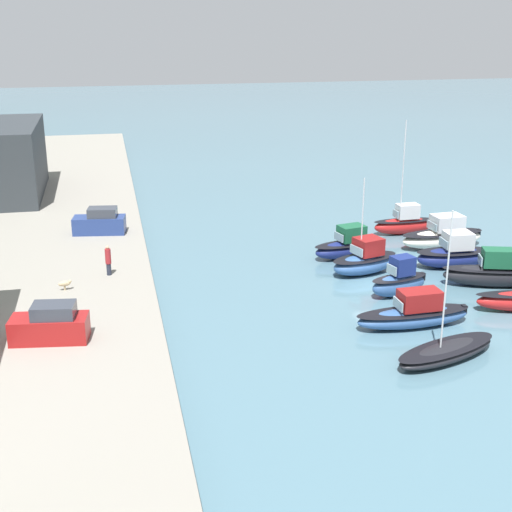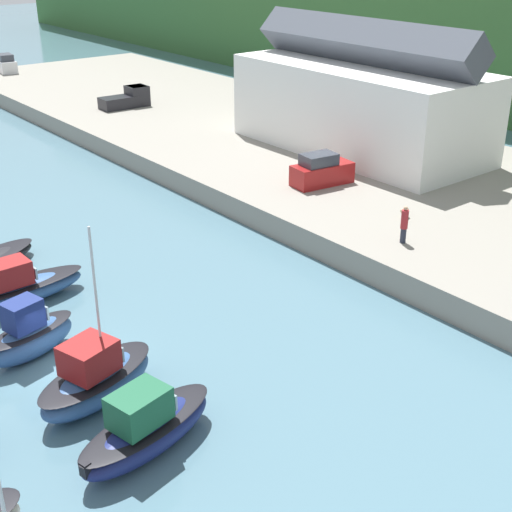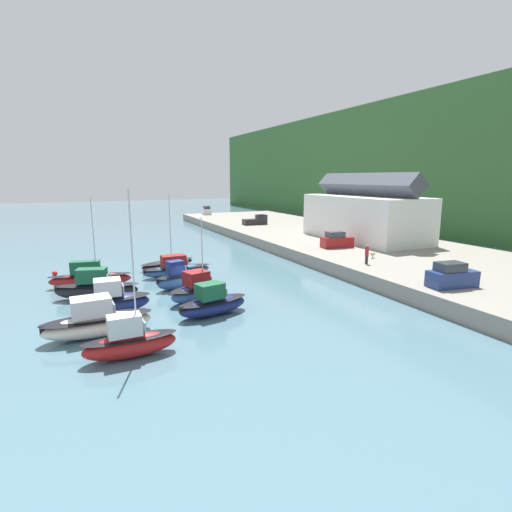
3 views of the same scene
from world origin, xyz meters
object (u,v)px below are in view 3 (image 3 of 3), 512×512
object	(u,v)px
moored_boat_4	(213,303)
moored_boat_9	(130,341)
parked_car_1	(206,211)
person_on_quay	(367,254)
mooring_buoy_0	(55,273)
dog_on_quay	(373,254)
moored_boat_2	(177,279)
pickup_truck_0	(257,220)
moored_boat_1	(176,269)
parked_car_0	(452,276)
moored_boat_3	(199,290)
moored_boat_7	(112,300)
moored_boat_8	(97,322)
parked_car_2	(337,241)
moored_boat_6	(96,288)
moored_boat_0	(168,264)
moored_boat_5	(90,277)

from	to	relation	value
moored_boat_4	moored_boat_9	world-z (taller)	moored_boat_9
parked_car_1	person_on_quay	distance (m)	64.03
mooring_buoy_0	dog_on_quay	bearing A→B (deg)	69.33
moored_boat_2	pickup_truck_0	distance (m)	42.20
moored_boat_1	dog_on_quay	size ratio (longest dim) A/B	8.62
parked_car_0	dog_on_quay	distance (m)	12.90
moored_boat_4	parked_car_0	world-z (taller)	parked_car_0
moored_boat_4	moored_boat_3	bearing A→B (deg)	167.68
moored_boat_7	moored_boat_8	bearing A→B (deg)	-13.69
parked_car_0	person_on_quay	distance (m)	10.35
moored_boat_2	parked_car_2	xyz separation A→B (m)	(-5.86, 23.10, 1.40)
moored_boat_1	moored_boat_6	bearing A→B (deg)	-59.51
moored_boat_2	person_on_quay	distance (m)	20.30
moored_boat_6	parked_car_2	size ratio (longest dim) A/B	1.71
moored_boat_7	moored_boat_8	size ratio (longest dim) A/B	0.80
parked_car_0	mooring_buoy_0	world-z (taller)	parked_car_0
parked_car_0	pickup_truck_0	size ratio (longest dim) A/B	0.92
moored_boat_0	moored_boat_9	distance (m)	24.79
moored_boat_5	dog_on_quay	distance (m)	31.09
moored_boat_1	moored_boat_5	distance (m)	8.94
moored_boat_7	moored_boat_8	world-z (taller)	moored_boat_8
moored_boat_0	moored_boat_3	size ratio (longest dim) A/B	1.20
moored_boat_9	dog_on_quay	world-z (taller)	moored_boat_9
parked_car_2	mooring_buoy_0	bearing A→B (deg)	-90.83
moored_boat_3	moored_boat_7	world-z (taller)	moored_boat_3
moored_boat_1	moored_boat_3	bearing A→B (deg)	-3.82
moored_boat_2	moored_boat_3	xyz separation A→B (m)	(4.76, 0.76, -0.02)
parked_car_1	moored_boat_5	bearing A→B (deg)	-111.40
moored_boat_9	person_on_quay	distance (m)	27.86
moored_boat_6	parked_car_0	bearing A→B (deg)	79.67
moored_boat_4	moored_boat_5	distance (m)	15.64
moored_boat_1	moored_boat_8	world-z (taller)	moored_boat_8
moored_boat_1	mooring_buoy_0	xyz separation A→B (m)	(-5.80, -12.31, -0.58)
moored_boat_0	moored_boat_6	xyz separation A→B (m)	(10.03, -8.64, 0.53)
moored_boat_5	moored_boat_6	xyz separation A→B (m)	(4.71, 0.34, 0.06)
moored_boat_5	moored_boat_8	distance (m)	13.89
moored_boat_1	moored_boat_2	xyz separation A→B (m)	(5.14, -1.15, 0.19)
moored_boat_8	parked_car_0	world-z (taller)	parked_car_0
moored_boat_4	moored_boat_9	bearing A→B (deg)	-65.79
moored_boat_5	moored_boat_6	world-z (taller)	moored_boat_5
moored_boat_5	pickup_truck_0	xyz separation A→B (m)	(-29.91, 32.21, 1.37)
moored_boat_3	parked_car_2	xyz separation A→B (m)	(-10.62, 22.34, 1.42)
moored_boat_1	parked_car_2	world-z (taller)	parked_car_2
moored_boat_0	person_on_quay	size ratio (longest dim) A/B	4.16
moored_boat_1	moored_boat_7	size ratio (longest dim) A/B	1.27
moored_boat_0	parked_car_1	world-z (taller)	moored_boat_0
moored_boat_5	moored_boat_9	xyz separation A→B (m)	(18.30, 1.49, 0.04)
parked_car_0	dog_on_quay	world-z (taller)	parked_car_0
parked_car_1	pickup_truck_0	world-z (taller)	parked_car_1
moored_boat_2	moored_boat_5	world-z (taller)	moored_boat_5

